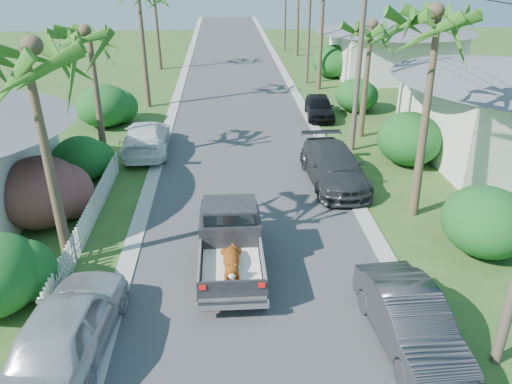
{
  "coord_description": "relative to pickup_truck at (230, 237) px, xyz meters",
  "views": [
    {
      "loc": [
        -0.99,
        -11.01,
        9.16
      ],
      "look_at": [
        0.09,
        5.26,
        1.4
      ],
      "focal_mm": 35.0,
      "sensor_mm": 36.0,
      "label": 1
    }
  ],
  "objects": [
    {
      "name": "parked_car_rm",
      "position": [
        4.65,
        6.09,
        -0.21
      ],
      "size": [
        2.5,
        5.63,
        1.61
      ],
      "primitive_type": "imported",
      "rotation": [
        0.0,
        0.0,
        0.04
      ],
      "color": "#2E3033",
      "rests_on": "ground"
    },
    {
      "name": "picket_fence",
      "position": [
        -5.1,
        2.69,
        -0.51
      ],
      "size": [
        0.1,
        11.0,
        1.0
      ],
      "primitive_type": "cube",
      "color": "white",
      "rests_on": "ground"
    },
    {
      "name": "parked_car_lf",
      "position": [
        -4.07,
        10.55,
        -0.23
      ],
      "size": [
        2.44,
        5.5,
        1.57
      ],
      "primitive_type": "imported",
      "rotation": [
        0.0,
        0.0,
        3.19
      ],
      "color": "white",
      "rests_on": "ground"
    },
    {
      "name": "shrub_r_a",
      "position": [
        8.5,
        0.19,
        0.14
      ],
      "size": [
        2.8,
        3.08,
        2.3
      ],
      "primitive_type": "ellipsoid",
      "color": "#164E18",
      "rests_on": "ground"
    },
    {
      "name": "house_right_far",
      "position": [
        13.9,
        27.19,
        1.11
      ],
      "size": [
        9.0,
        8.0,
        4.6
      ],
      "color": "silver",
      "rests_on": "ground"
    },
    {
      "name": "palm_l_a",
      "position": [
        -5.3,
        0.19,
        5.92
      ],
      "size": [
        4.4,
        4.4,
        8.2
      ],
      "color": "brown",
      "rests_on": "ground"
    },
    {
      "name": "curb_left",
      "position": [
        -3.4,
        22.19,
        -0.98
      ],
      "size": [
        0.6,
        100.0,
        0.06
      ],
      "primitive_type": "cube",
      "color": "#A5A39E",
      "rests_on": "ground"
    },
    {
      "name": "parked_car_rf",
      "position": [
        5.82,
        15.94,
        -0.32
      ],
      "size": [
        1.9,
        4.14,
        1.38
      ],
      "primitive_type": "imported",
      "rotation": [
        0.0,
        0.0,
        -0.07
      ],
      "color": "black",
      "rests_on": "ground"
    },
    {
      "name": "palm_r_b",
      "position": [
        7.5,
        12.19,
        4.94
      ],
      "size": [
        4.4,
        4.4,
        7.2
      ],
      "color": "brown",
      "rests_on": "ground"
    },
    {
      "name": "palm_l_b",
      "position": [
        -5.9,
        9.19,
        5.14
      ],
      "size": [
        4.4,
        4.4,
        7.4
      ],
      "color": "brown",
      "rests_on": "ground"
    },
    {
      "name": "shrub_r_d",
      "position": [
        8.9,
        27.19,
        0.29
      ],
      "size": [
        3.2,
        3.52,
        2.6
      ],
      "primitive_type": "ellipsoid",
      "color": "#164E18",
      "rests_on": "ground"
    },
    {
      "name": "shrub_r_c",
      "position": [
        8.4,
        17.19,
        0.04
      ],
      "size": [
        2.6,
        2.86,
        2.1
      ],
      "primitive_type": "ellipsoid",
      "color": "#164E18",
      "rests_on": "ground"
    },
    {
      "name": "ground",
      "position": [
        0.9,
        -2.81,
        -1.01
      ],
      "size": [
        120.0,
        120.0,
        0.0
      ],
      "primitive_type": "plane",
      "color": "#2D5520",
      "rests_on": "ground"
    },
    {
      "name": "utility_pole_b",
      "position": [
        6.5,
        10.19,
        3.59
      ],
      "size": [
        1.6,
        0.26,
        9.0
      ],
      "color": "brown",
      "rests_on": "ground"
    },
    {
      "name": "parked_car_ln",
      "position": [
        -4.1,
        -3.8,
        -0.16
      ],
      "size": [
        2.44,
        5.12,
        1.69
      ],
      "primitive_type": "imported",
      "rotation": [
        0.0,
        0.0,
        3.05
      ],
      "color": "silver",
      "rests_on": "ground"
    },
    {
      "name": "parked_car_rn",
      "position": [
        4.5,
        -4.08,
        -0.26
      ],
      "size": [
        1.9,
        4.63,
        1.49
      ],
      "primitive_type": "imported",
      "rotation": [
        0.0,
        0.0,
        0.07
      ],
      "color": "#2C2E31",
      "rests_on": "ground"
    },
    {
      "name": "utility_pole_d",
      "position": [
        6.5,
        40.19,
        3.59
      ],
      "size": [
        1.6,
        0.26,
        9.0
      ],
      "color": "brown",
      "rests_on": "ground"
    },
    {
      "name": "shrub_l_c",
      "position": [
        -6.5,
        7.19,
        -0.01
      ],
      "size": [
        2.4,
        2.64,
        2.0
      ],
      "primitive_type": "ellipsoid",
      "color": "#164E18",
      "rests_on": "ground"
    },
    {
      "name": "palm_r_a",
      "position": [
        7.2,
        3.19,
        6.41
      ],
      "size": [
        4.4,
        4.4,
        8.7
      ],
      "color": "brown",
      "rests_on": "ground"
    },
    {
      "name": "road",
      "position": [
        0.9,
        22.19,
        -1.0
      ],
      "size": [
        8.0,
        100.0,
        0.02
      ],
      "primitive_type": "cube",
      "color": "#38383A",
      "rests_on": "ground"
    },
    {
      "name": "pickup_truck",
      "position": [
        0.0,
        0.0,
        0.0
      ],
      "size": [
        1.98,
        5.12,
        2.06
      ],
      "color": "black",
      "rests_on": "ground"
    },
    {
      "name": "shrub_r_b",
      "position": [
        8.7,
        8.19,
        0.24
      ],
      "size": [
        3.0,
        3.3,
        2.5
      ],
      "primitive_type": "ellipsoid",
      "color": "#164E18",
      "rests_on": "ground"
    },
    {
      "name": "shrub_l_d",
      "position": [
        -7.1,
        15.19,
        0.19
      ],
      "size": [
        3.2,
        3.52,
        2.4
      ],
      "primitive_type": "ellipsoid",
      "color": "#164E18",
      "rests_on": "ground"
    },
    {
      "name": "curb_right",
      "position": [
        5.2,
        22.19,
        -0.98
      ],
      "size": [
        0.6,
        100.0,
        0.06
      ],
      "primitive_type": "cube",
      "color": "#A5A39E",
      "rests_on": "ground"
    },
    {
      "name": "shrub_l_b",
      "position": [
        -6.9,
        3.19,
        0.29
      ],
      "size": [
        3.0,
        3.3,
        2.6
      ],
      "primitive_type": "ellipsoid",
      "color": "#AD1848",
      "rests_on": "ground"
    },
    {
      "name": "house_right_near",
      "position": [
        13.9,
        9.19,
        1.21
      ],
      "size": [
        8.0,
        9.0,
        4.8
      ],
      "color": "silver",
      "rests_on": "ground"
    },
    {
      "name": "utility_pole_c",
      "position": [
        6.5,
        25.19,
        3.59
      ],
      "size": [
        1.6,
        0.26,
        9.0
      ],
      "color": "brown",
      "rests_on": "ground"
    }
  ]
}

